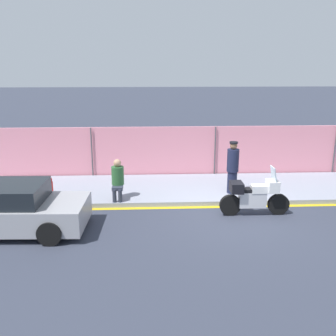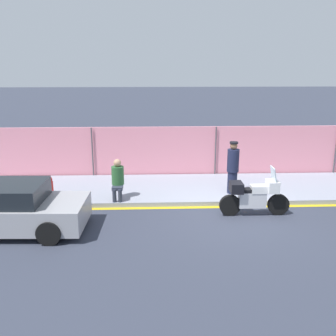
{
  "view_description": "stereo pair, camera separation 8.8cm",
  "coord_description": "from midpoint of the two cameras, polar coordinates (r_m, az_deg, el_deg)",
  "views": [
    {
      "loc": [
        -2.55,
        -10.8,
        4.48
      ],
      "look_at": [
        -1.97,
        1.37,
        1.15
      ],
      "focal_mm": 42.0,
      "sensor_mm": 36.0,
      "label": 1
    },
    {
      "loc": [
        -2.46,
        -10.8,
        4.48
      ],
      "look_at": [
        -1.97,
        1.37,
        1.15
      ],
      "focal_mm": 42.0,
      "sensor_mm": 36.0,
      "label": 2
    }
  ],
  "objects": [
    {
      "name": "ground_plane",
      "position": [
        11.96,
        10.04,
        -6.96
      ],
      "size": [
        120.0,
        120.0,
        0.0
      ],
      "primitive_type": "plane",
      "color": "#333847"
    },
    {
      "name": "sidewalk",
      "position": [
        14.22,
        7.96,
        -2.9
      ],
      "size": [
        35.53,
        3.19,
        0.15
      ],
      "color": "#8E93A3",
      "rests_on": "ground_plane"
    },
    {
      "name": "curb_paint_stripe",
      "position": [
        12.68,
        9.28,
        -5.59
      ],
      "size": [
        35.53,
        0.18,
        0.01
      ],
      "color": "gold",
      "rests_on": "ground_plane"
    },
    {
      "name": "storefront_fence",
      "position": [
        15.57,
        7.01,
        2.32
      ],
      "size": [
        33.75,
        0.17,
        2.03
      ],
      "color": "pink",
      "rests_on": "ground_plane"
    },
    {
      "name": "motorcycle",
      "position": [
        11.97,
        12.6,
        -3.97
      ],
      "size": [
        2.1,
        0.5,
        1.49
      ],
      "rotation": [
        0.0,
        0.0,
        -0.0
      ],
      "color": "black",
      "rests_on": "ground_plane"
    },
    {
      "name": "officer_standing",
      "position": [
        13.28,
        9.58,
        0.12
      ],
      "size": [
        0.39,
        0.39,
        1.76
      ],
      "color": "#191E38",
      "rests_on": "sidewalk"
    },
    {
      "name": "person_seated_on_curb",
      "position": [
        12.72,
        -7.13,
        -1.34
      ],
      "size": [
        0.4,
        0.68,
        1.3
      ],
      "color": "#2D3342",
      "rests_on": "sidewalk"
    },
    {
      "name": "parked_car_far_background",
      "position": [
        11.43,
        -21.83,
        -5.48
      ],
      "size": [
        4.04,
        2.02,
        1.34
      ],
      "rotation": [
        0.0,
        0.0,
        -0.04
      ],
      "color": "#9E9EA3",
      "rests_on": "ground_plane"
    },
    {
      "name": "fire_hydrant",
      "position": [
        13.33,
        -16.64,
        -2.7
      ],
      "size": [
        0.24,
        0.3,
        0.73
      ],
      "color": "red",
      "rests_on": "sidewalk"
    }
  ]
}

